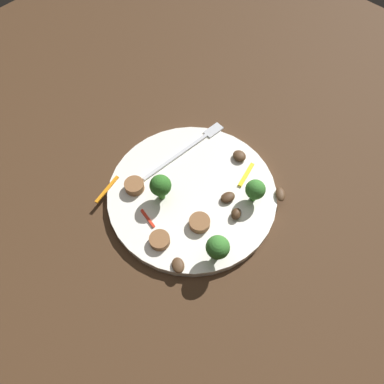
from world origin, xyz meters
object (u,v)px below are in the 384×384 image
at_px(broccoli_floret_2, 255,190).
at_px(mushroom_1, 228,197).
at_px(fork, 190,147).
at_px(pepper_strip_3, 148,218).
at_px(mushroom_3, 178,265).
at_px(sausage_slice_2, 134,186).
at_px(plate, 192,194).
at_px(pepper_strip_1, 246,175).
at_px(mushroom_0, 239,156).
at_px(mushroom_2, 280,194).
at_px(mushroom_4, 236,214).
at_px(sausage_slice_0, 160,240).
at_px(pepper_strip_0, 107,189).
at_px(broccoli_floret_0, 218,248).
at_px(sausage_slice_1, 200,223).
at_px(broccoli_floret_1, 161,186).

height_order(broccoli_floret_2, mushroom_1, broccoli_floret_2).
distance_m(fork, pepper_strip_3, 0.16).
height_order(mushroom_1, mushroom_3, mushroom_1).
distance_m(sausage_slice_2, mushroom_1, 0.16).
xyz_separation_m(plate, broccoli_floret_2, (0.06, -0.08, 0.04)).
relative_size(broccoli_floret_2, pepper_strip_1, 0.88).
relative_size(mushroom_0, mushroom_2, 0.91).
bearing_deg(mushroom_4, sausage_slice_0, 154.30).
bearing_deg(sausage_slice_0, pepper_strip_0, 88.19).
height_order(broccoli_floret_0, sausage_slice_0, broccoli_floret_0).
height_order(pepper_strip_1, pepper_strip_3, same).
bearing_deg(sausage_slice_2, pepper_strip_3, -112.77).
bearing_deg(sausage_slice_1, mushroom_3, -161.55).
relative_size(sausage_slice_0, pepper_strip_3, 0.85).
relative_size(broccoli_floret_2, sausage_slice_2, 1.41).
bearing_deg(pepper_strip_1, sausage_slice_2, 141.51).
relative_size(fork, pepper_strip_1, 3.48).
xyz_separation_m(sausage_slice_1, pepper_strip_1, (0.12, 0.01, -0.00)).
relative_size(mushroom_4, pepper_strip_3, 0.56).
xyz_separation_m(mushroom_1, pepper_strip_0, (-0.13, 0.16, -0.00)).
bearing_deg(broccoli_floret_0, broccoli_floret_1, 83.27).
xyz_separation_m(broccoli_floret_1, sausage_slice_2, (-0.02, 0.04, -0.03)).
distance_m(pepper_strip_0, pepper_strip_3, 0.09).
relative_size(broccoli_floret_2, mushroom_3, 1.84).
bearing_deg(broccoli_floret_0, pepper_strip_1, 22.92).
xyz_separation_m(fork, sausage_slice_0, (-0.16, -0.09, 0.00)).
relative_size(broccoli_floret_0, sausage_slice_1, 1.63).
bearing_deg(mushroom_3, pepper_strip_3, 76.07).
relative_size(pepper_strip_0, pepper_strip_1, 1.13).
distance_m(mushroom_3, pepper_strip_3, 0.09).
bearing_deg(mushroom_3, fork, 39.42).
distance_m(broccoli_floret_2, sausage_slice_2, 0.20).
bearing_deg(broccoli_floret_1, mushroom_4, -62.60).
bearing_deg(fork, mushroom_2, -75.27).
distance_m(broccoli_floret_1, mushroom_1, 0.11).
xyz_separation_m(fork, pepper_strip_0, (-0.16, 0.04, -0.00)).
xyz_separation_m(mushroom_4, pepper_strip_1, (0.07, 0.04, -0.00)).
bearing_deg(mushroom_1, sausage_slice_1, 178.58).
bearing_deg(plate, sausage_slice_2, 129.25).
bearing_deg(fork, pepper_strip_0, 171.18).
height_order(fork, broccoli_floret_1, broccoli_floret_1).
height_order(fork, pepper_strip_1, same).
bearing_deg(sausage_slice_1, fork, 49.66).
relative_size(fork, broccoli_floret_0, 3.32).
bearing_deg(sausage_slice_0, fork, 29.71).
relative_size(fork, sausage_slice_0, 5.68).
xyz_separation_m(mushroom_4, pepper_strip_0, (-0.11, 0.19, -0.01)).
height_order(broccoli_floret_2, pepper_strip_0, broccoli_floret_2).
xyz_separation_m(mushroom_0, mushroom_1, (-0.08, -0.04, -0.00)).
xyz_separation_m(mushroom_3, pepper_strip_3, (0.02, 0.09, -0.00)).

